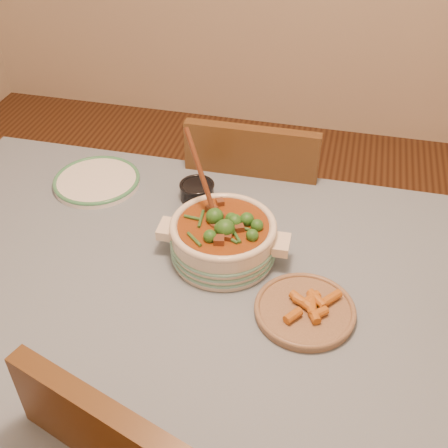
% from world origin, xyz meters
% --- Properties ---
extents(floor, '(4.50, 4.50, 0.00)m').
position_xyz_m(floor, '(0.00, 0.00, 0.00)').
color(floor, '#412212').
rests_on(floor, ground).
extents(dining_table, '(1.68, 1.08, 0.76)m').
position_xyz_m(dining_table, '(0.00, 0.00, 0.66)').
color(dining_table, brown).
rests_on(dining_table, floor).
extents(stew_casserole, '(0.35, 0.28, 0.33)m').
position_xyz_m(stew_casserole, '(0.08, 0.10, 0.83)').
color(stew_casserole, '#EFE1C8').
rests_on(stew_casserole, dining_table).
extents(white_plate, '(0.31, 0.31, 0.02)m').
position_xyz_m(white_plate, '(-0.39, 0.34, 0.77)').
color(white_plate, white).
rests_on(white_plate, dining_table).
extents(condiment_bowl, '(0.11, 0.11, 0.06)m').
position_xyz_m(condiment_bowl, '(-0.06, 0.34, 0.79)').
color(condiment_bowl, black).
rests_on(condiment_bowl, dining_table).
extents(fried_plate, '(0.26, 0.26, 0.04)m').
position_xyz_m(fried_plate, '(0.32, -0.05, 0.77)').
color(fried_plate, '#9C7456').
rests_on(fried_plate, dining_table).
extents(chair_far, '(0.44, 0.44, 0.92)m').
position_xyz_m(chair_far, '(0.07, 0.63, 0.52)').
color(chair_far, '#543419').
rests_on(chair_far, floor).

